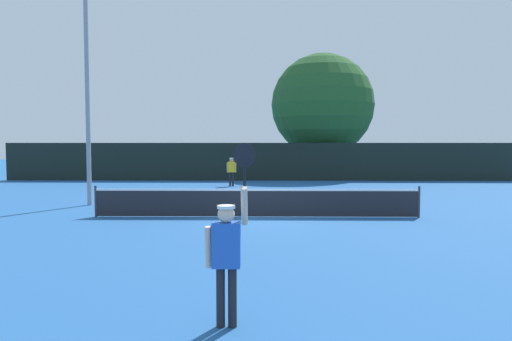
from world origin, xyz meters
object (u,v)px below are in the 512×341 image
(tennis_ball, at_px, (254,211))
(light_pole, at_px, (87,71))
(player_receiving, at_px, (231,169))
(parked_car_near, at_px, (342,165))
(player_serving, at_px, (227,247))
(large_tree, at_px, (322,105))

(tennis_ball, distance_m, light_pole, 8.85)
(tennis_ball, bearing_deg, light_pole, 164.99)
(player_receiving, relative_size, light_pole, 0.17)
(player_receiving, bearing_deg, parked_car_near, -128.72)
(tennis_ball, height_order, parked_car_near, parked_car_near)
(player_serving, relative_size, parked_car_near, 0.59)
(player_receiving, height_order, tennis_ball, player_receiving)
(large_tree, bearing_deg, parked_car_near, 48.94)
(tennis_ball, distance_m, large_tree, 19.94)
(large_tree, relative_size, parked_car_near, 2.19)
(player_receiving, xyz_separation_m, parked_car_near, (8.39, 10.47, -0.26))
(player_serving, bearing_deg, tennis_ball, 89.27)
(tennis_ball, xyz_separation_m, light_pole, (-6.77, 1.82, 5.40))
(player_receiving, bearing_deg, large_tree, -128.05)
(player_receiving, distance_m, light_pole, 10.92)
(tennis_ball, bearing_deg, parked_car_near, 71.74)
(player_receiving, xyz_separation_m, tennis_ball, (1.53, -10.33, -1.00))
(tennis_ball, relative_size, parked_car_near, 0.02)
(player_serving, relative_size, tennis_ball, 36.93)
(large_tree, bearing_deg, tennis_ball, -104.79)
(tennis_ball, bearing_deg, player_receiving, 98.42)
(player_serving, height_order, light_pole, light_pole)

